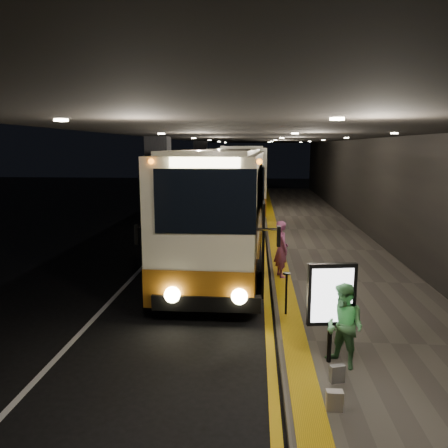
{
  "coord_description": "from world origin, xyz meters",
  "views": [
    {
      "loc": [
        2.02,
        -11.59,
        4.04
      ],
      "look_at": [
        1.05,
        1.57,
        1.7
      ],
      "focal_mm": 35.0,
      "sensor_mm": 36.0,
      "label": 1
    }
  ],
  "objects_px": {
    "coach_third": "(245,171)",
    "bag_polka": "(337,374)",
    "stanchion_post": "(286,294)",
    "coach_main": "(225,209)",
    "bag_plain": "(334,401)",
    "passenger_waiting_green": "(344,326)",
    "info_sign": "(332,296)",
    "passenger_boarding": "(281,249)",
    "coach_second": "(240,179)"
  },
  "relations": [
    {
      "from": "coach_third",
      "to": "bag_polka",
      "type": "relative_size",
      "value": 38.95
    },
    {
      "from": "coach_third",
      "to": "stanchion_post",
      "type": "relative_size",
      "value": 11.75
    },
    {
      "from": "coach_third",
      "to": "bag_polka",
      "type": "height_order",
      "value": "coach_third"
    },
    {
      "from": "coach_main",
      "to": "bag_polka",
      "type": "bearing_deg",
      "value": -71.94
    },
    {
      "from": "coach_third",
      "to": "bag_plain",
      "type": "relative_size",
      "value": 37.85
    },
    {
      "from": "passenger_waiting_green",
      "to": "info_sign",
      "type": "relative_size",
      "value": 0.82
    },
    {
      "from": "bag_polka",
      "to": "stanchion_post",
      "type": "distance_m",
      "value": 3.05
    },
    {
      "from": "passenger_waiting_green",
      "to": "bag_plain",
      "type": "xyz_separation_m",
      "value": [
        -0.38,
        -1.37,
        -0.61
      ]
    },
    {
      "from": "coach_third",
      "to": "info_sign",
      "type": "relative_size",
      "value": 6.32
    },
    {
      "from": "passenger_boarding",
      "to": "stanchion_post",
      "type": "bearing_deg",
      "value": 162.86
    },
    {
      "from": "passenger_boarding",
      "to": "passenger_waiting_green",
      "type": "distance_m",
      "value": 5.49
    },
    {
      "from": "passenger_waiting_green",
      "to": "passenger_boarding",
      "type": "bearing_deg",
      "value": 146.74
    },
    {
      "from": "passenger_boarding",
      "to": "info_sign",
      "type": "height_order",
      "value": "info_sign"
    },
    {
      "from": "coach_second",
      "to": "passenger_waiting_green",
      "type": "bearing_deg",
      "value": -85.79
    },
    {
      "from": "coach_second",
      "to": "info_sign",
      "type": "relative_size",
      "value": 6.84
    },
    {
      "from": "coach_second",
      "to": "stanchion_post",
      "type": "xyz_separation_m",
      "value": [
        1.81,
        -19.09,
        -1.25
      ]
    },
    {
      "from": "coach_main",
      "to": "bag_plain",
      "type": "relative_size",
      "value": 39.79
    },
    {
      "from": "passenger_waiting_green",
      "to": "bag_polka",
      "type": "height_order",
      "value": "passenger_waiting_green"
    },
    {
      "from": "coach_second",
      "to": "coach_third",
      "type": "height_order",
      "value": "coach_second"
    },
    {
      "from": "coach_third",
      "to": "stanchion_post",
      "type": "height_order",
      "value": "coach_third"
    },
    {
      "from": "coach_main",
      "to": "info_sign",
      "type": "bearing_deg",
      "value": -70.7
    },
    {
      "from": "bag_polka",
      "to": "coach_third",
      "type": "bearing_deg",
      "value": 94.12
    },
    {
      "from": "coach_main",
      "to": "coach_second",
      "type": "height_order",
      "value": "coach_second"
    },
    {
      "from": "coach_third",
      "to": "info_sign",
      "type": "distance_m",
      "value": 33.19
    },
    {
      "from": "bag_polka",
      "to": "info_sign",
      "type": "height_order",
      "value": "info_sign"
    },
    {
      "from": "coach_main",
      "to": "coach_third",
      "type": "relative_size",
      "value": 1.05
    },
    {
      "from": "info_sign",
      "to": "coach_main",
      "type": "bearing_deg",
      "value": 98.8
    },
    {
      "from": "bag_polka",
      "to": "info_sign",
      "type": "relative_size",
      "value": 0.16
    },
    {
      "from": "coach_second",
      "to": "passenger_waiting_green",
      "type": "xyz_separation_m",
      "value": [
        2.67,
        -21.47,
        -0.99
      ]
    },
    {
      "from": "passenger_waiting_green",
      "to": "coach_third",
      "type": "bearing_deg",
      "value": 142.78
    },
    {
      "from": "coach_third",
      "to": "passenger_waiting_green",
      "type": "bearing_deg",
      "value": -85.59
    },
    {
      "from": "coach_second",
      "to": "info_sign",
      "type": "distance_m",
      "value": 21.49
    },
    {
      "from": "passenger_boarding",
      "to": "coach_second",
      "type": "bearing_deg",
      "value": -9.6
    },
    {
      "from": "coach_main",
      "to": "coach_third",
      "type": "bearing_deg",
      "value": 91.59
    },
    {
      "from": "coach_main",
      "to": "passenger_waiting_green",
      "type": "relative_size",
      "value": 8.1
    },
    {
      "from": "coach_main",
      "to": "bag_plain",
      "type": "xyz_separation_m",
      "value": [
        2.31,
        -9.29,
        -1.53
      ]
    },
    {
      "from": "coach_second",
      "to": "passenger_waiting_green",
      "type": "distance_m",
      "value": 21.66
    },
    {
      "from": "coach_second",
      "to": "coach_third",
      "type": "bearing_deg",
      "value": 86.97
    },
    {
      "from": "passenger_boarding",
      "to": "info_sign",
      "type": "relative_size",
      "value": 0.92
    },
    {
      "from": "bag_plain",
      "to": "stanchion_post",
      "type": "relative_size",
      "value": 0.31
    },
    {
      "from": "bag_polka",
      "to": "stanchion_post",
      "type": "relative_size",
      "value": 0.3
    },
    {
      "from": "coach_main",
      "to": "passenger_waiting_green",
      "type": "xyz_separation_m",
      "value": [
        2.69,
        -7.92,
        -0.93
      ]
    },
    {
      "from": "passenger_boarding",
      "to": "bag_polka",
      "type": "bearing_deg",
      "value": 169.61
    },
    {
      "from": "bag_polka",
      "to": "bag_plain",
      "type": "relative_size",
      "value": 0.97
    },
    {
      "from": "passenger_waiting_green",
      "to": "info_sign",
      "type": "bearing_deg",
      "value": -162.21
    },
    {
      "from": "passenger_boarding",
      "to": "passenger_waiting_green",
      "type": "relative_size",
      "value": 1.13
    },
    {
      "from": "coach_second",
      "to": "coach_third",
      "type": "xyz_separation_m",
      "value": [
        0.03,
        11.75,
        -0.13
      ]
    },
    {
      "from": "coach_main",
      "to": "coach_second",
      "type": "bearing_deg",
      "value": 91.62
    },
    {
      "from": "coach_main",
      "to": "bag_polka",
      "type": "distance_m",
      "value": 8.98
    },
    {
      "from": "passenger_waiting_green",
      "to": "stanchion_post",
      "type": "distance_m",
      "value": 2.55
    }
  ]
}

